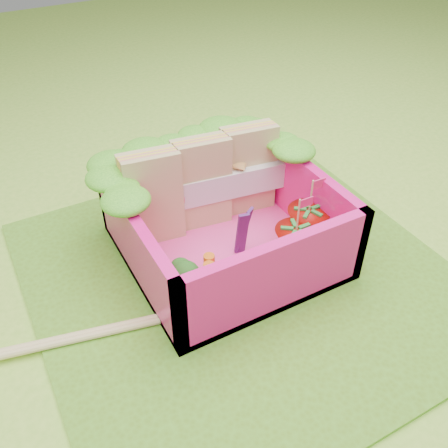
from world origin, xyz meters
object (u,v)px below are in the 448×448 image
bento_box (225,221)px  strawberry_left (295,246)px  broccoli (186,276)px  chopsticks (117,328)px  sandwich_stack (203,183)px  strawberry_right (307,227)px

bento_box → strawberry_left: bearing=-48.0°
broccoli → strawberry_left: 0.75m
bento_box → strawberry_left: strawberry_left is taller
strawberry_left → chopsticks: 1.22m
broccoli → sandwich_stack: bearing=55.3°
bento_box → strawberry_left: (0.32, -0.36, -0.08)m
bento_box → broccoli: (-0.43, -0.30, -0.05)m
sandwich_stack → chopsticks: bearing=-144.7°
strawberry_left → chopsticks: size_ratio=0.23×
sandwich_stack → bento_box: bearing=-90.8°
broccoli → chopsticks: size_ratio=0.15×
sandwich_stack → chopsticks: 1.15m
bento_box → sandwich_stack: sandwich_stack is taller
bento_box → broccoli: 0.52m
strawberry_left → sandwich_stack: bearing=114.7°
sandwich_stack → broccoli: size_ratio=3.79×
bento_box → chopsticks: (-0.89, -0.30, -0.25)m
sandwich_stack → strawberry_left: size_ratio=2.38×
bento_box → strawberry_left: size_ratio=2.53×
strawberry_left → bento_box: bearing=132.0°
sandwich_stack → broccoli: 0.78m
strawberry_left → strawberry_right: (0.18, 0.11, 0.01)m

